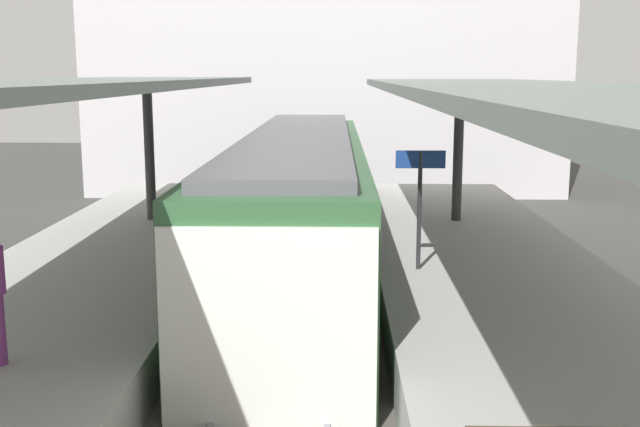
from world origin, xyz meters
The scene contains 11 objects.
ground_plane centered at (0.00, 0.00, 0.00)m, with size 80.00×80.00×0.00m, color #383835.
platform_left centered at (-3.80, 0.00, 0.50)m, with size 4.40×28.00×1.00m, color #9E9E99.
platform_right centered at (3.80, 0.00, 0.50)m, with size 4.40×28.00×1.00m, color #9E9E99.
track_ballast centered at (0.00, 0.00, 0.10)m, with size 3.20×28.00×0.20m, color #4C4742.
rail_near_side centered at (-0.72, 0.00, 0.27)m, with size 0.08×28.00×0.14m, color slate.
rail_far_side centered at (0.72, 0.00, 0.27)m, with size 0.08×28.00×0.14m, color slate.
commuter_train centered at (0.00, 5.71, 1.73)m, with size 2.78×15.92×3.10m.
canopy_left centered at (-3.80, 1.40, 4.35)m, with size 4.18×21.00×3.48m.
canopy_right centered at (3.80, 1.40, 4.30)m, with size 4.18×21.00×3.42m.
platform_sign centered at (2.35, 2.82, 2.62)m, with size 0.90×0.08×2.21m.
station_building_backdrop centered at (0.38, 20.00, 5.50)m, with size 18.00×6.00×11.00m, color #B7B2B7.
Camera 1 is at (0.82, -11.04, 4.59)m, focal length 42.98 mm.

